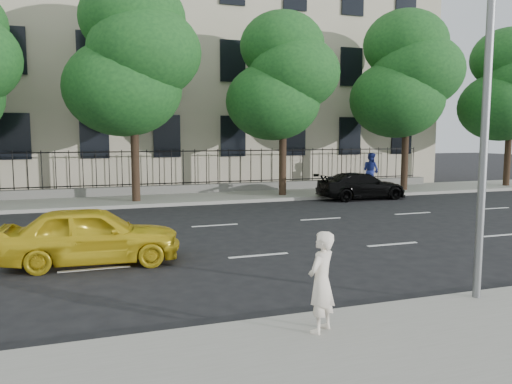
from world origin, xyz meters
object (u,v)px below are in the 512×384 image
woman_near (321,282)px  black_sedan (361,186)px  street_light (468,19)px  yellow_taxi (92,235)px

woman_near → black_sedan: bearing=-158.9°
street_light → black_sedan: bearing=66.1°
black_sedan → woman_near: size_ratio=2.88×
yellow_taxi → woman_near: woman_near is taller
street_light → yellow_taxi: (-6.52, 4.80, -4.45)m
street_light → yellow_taxi: 9.24m
black_sedan → woman_near: woman_near is taller
yellow_taxi → woman_near: bearing=-147.4°
yellow_taxi → woman_near: (3.14, -5.84, 0.21)m
black_sedan → woman_near: (-9.26, -14.31, 0.27)m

